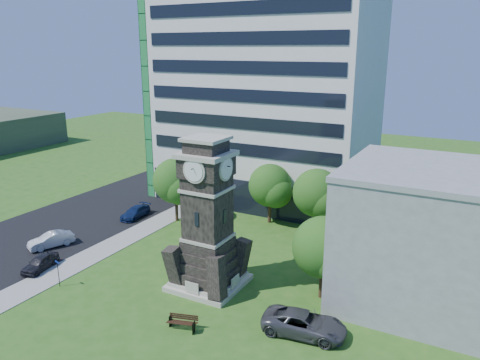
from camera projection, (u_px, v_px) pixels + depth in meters
The scene contains 16 objects.
ground at pixel (164, 287), 37.81m from camera, with size 160.00×160.00×0.00m, color #295A19.
sidewalk at pixel (118, 242), 46.37m from camera, with size 3.00×70.00×0.06m, color gray.
street at pixel (58, 228), 50.24m from camera, with size 14.00×80.00×0.02m, color black.
clock_tower at pixel (208, 224), 36.70m from camera, with size 5.40×5.40×12.22m.
office_tall at pixel (267, 85), 57.29m from camera, with size 26.20×15.11×28.60m.
office_low at pixel (449, 239), 34.07m from camera, with size 15.20×12.20×10.40m.
car_street_south at pixel (40, 263), 40.61m from camera, with size 1.50×3.73×1.27m, color black.
car_street_mid at pixel (51, 240), 45.25m from camera, with size 1.47×4.22×1.39m, color #B9BCC2.
car_street_north at pixel (135, 212), 53.11m from camera, with size 1.72×4.22×1.23m, color #11224E.
car_east_lot at pixel (304, 324), 31.37m from camera, with size 2.61×5.67×1.58m, color #47474C.
park_bench at pixel (183, 321), 32.03m from camera, with size 2.04×0.54×1.05m.
street_sign at pixel (58, 270), 37.51m from camera, with size 0.55×0.05×2.27m.
tree_nw at pixel (176, 183), 51.09m from camera, with size 5.48×4.99×7.12m.
tree_nc at pixel (271, 187), 50.64m from camera, with size 5.14×4.67×6.62m.
tree_ne at pixel (317, 195), 46.40m from camera, with size 5.32×4.83×7.19m.
tree_east at pixel (324, 249), 35.17m from camera, with size 5.18×4.71×6.54m.
Camera 1 is at (21.51, -27.07, 18.62)m, focal length 35.00 mm.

